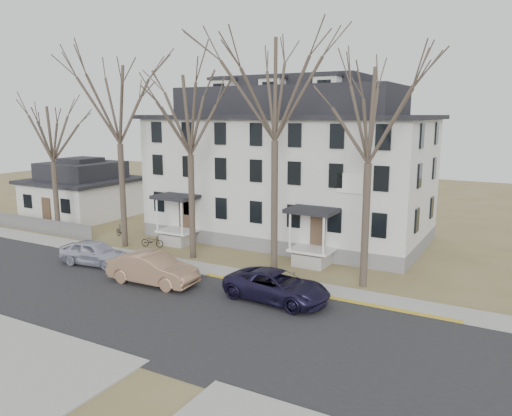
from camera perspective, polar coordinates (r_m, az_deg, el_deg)
The scene contains 17 objects.
ground at distance 23.17m, azimuth -11.70°, elevation -13.21°, with size 120.00×120.00×0.00m, color olive.
main_road at distance 24.58m, azimuth -8.60°, elevation -11.67°, with size 120.00×10.00×0.04m, color #27272A.
far_sidewalk at distance 29.24m, azimuth -1.33°, elevation -7.87°, with size 120.00×2.00×0.08m, color #A09F97.
yellow_curb at distance 26.39m, azimuth 7.19°, elevation -10.04°, with size 14.00×0.25×0.06m, color gold.
boarding_house at distance 37.66m, azimuth 3.73°, elevation 4.67°, with size 20.80×12.36×12.05m.
small_house at distance 48.67m, azimuth -19.17°, elevation 1.74°, with size 8.70×8.70×5.00m.
fence at distance 44.30m, azimuth -24.38°, elevation -2.42°, with size 14.00×0.06×1.20m, color gray.
tree_far_left at distance 35.92m, azimuth -15.51°, elevation 11.96°, with size 8.40×8.40×13.72m.
tree_mid_left at distance 32.00m, azimuth -7.61°, elevation 11.12°, with size 7.80×7.80×12.74m.
tree_center at distance 28.87m, azimuth 2.21°, elevation 14.21°, with size 9.00×9.00×14.70m.
tree_mid_right at distance 26.77m, azimuth 12.94°, elevation 11.06°, with size 7.80×7.80×12.74m.
tree_bungalow at distance 41.12m, azimuth -22.39°, elevation 8.23°, with size 6.60×6.60×10.78m.
car_silver at distance 32.76m, azimuth -17.94°, elevation -4.94°, with size 1.84×4.57×1.56m, color #B2B5C9.
car_tan at distance 28.36m, azimuth -11.72°, elevation -6.87°, with size 1.81×5.20×1.71m, color #9A7256.
car_navy at distance 25.39m, azimuth 2.40°, elevation -8.98°, with size 2.52×5.47×1.52m, color black.
bicycle_left at distance 36.05m, azimuth -11.77°, elevation -3.77°, with size 0.59×1.70×0.89m, color black.
bicycle_right at distance 39.47m, azimuth -15.09°, elevation -2.62°, with size 0.45×1.58×0.95m, color black.
Camera 1 is at (14.11, -15.86, 9.29)m, focal length 35.00 mm.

